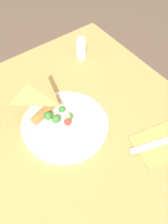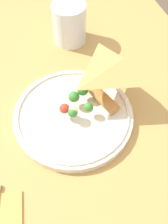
% 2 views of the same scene
% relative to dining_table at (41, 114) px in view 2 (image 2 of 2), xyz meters
% --- Properties ---
extents(ground_plane, '(6.00, 6.00, 0.00)m').
position_rel_dining_table_xyz_m(ground_plane, '(0.00, 0.00, -0.64)').
color(ground_plane, brown).
extents(dining_table, '(0.97, 0.80, 0.77)m').
position_rel_dining_table_xyz_m(dining_table, '(0.00, 0.00, 0.00)').
color(dining_table, tan).
rests_on(dining_table, ground_plane).
extents(plate_pizza, '(0.24, 0.24, 0.05)m').
position_rel_dining_table_xyz_m(plate_pizza, '(-0.12, -0.06, 0.14)').
color(plate_pizza, silver).
rests_on(plate_pizza, dining_table).
extents(milk_glass, '(0.08, 0.08, 0.10)m').
position_rel_dining_table_xyz_m(milk_glass, '(0.11, -0.12, 0.17)').
color(milk_glass, white).
rests_on(milk_glass, dining_table).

